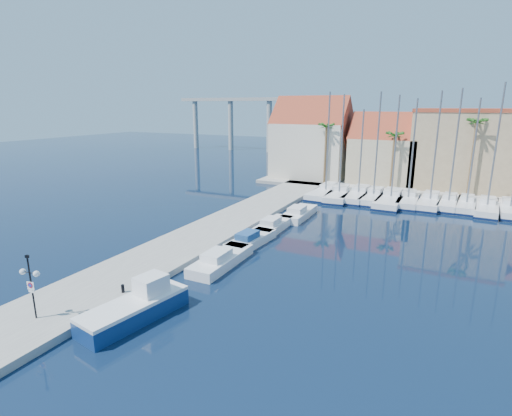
# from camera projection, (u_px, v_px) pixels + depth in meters

# --- Properties ---
(ground) EXTENTS (260.00, 260.00, 0.00)m
(ground) POSITION_uv_depth(u_px,v_px,m) (211.00, 321.00, 23.79)
(ground) COLOR black
(ground) RESTS_ON ground
(quay_west) EXTENTS (6.00, 77.00, 0.50)m
(quay_west) POSITION_uv_depth(u_px,v_px,m) (208.00, 233.00, 39.32)
(quay_west) COLOR gray
(quay_west) RESTS_ON ground
(shore_north) EXTENTS (54.00, 16.00, 0.50)m
(shore_north) POSITION_uv_depth(u_px,v_px,m) (437.00, 187.00, 60.96)
(shore_north) COLOR gray
(shore_north) RESTS_ON ground
(lamp_post) EXTENTS (1.32, 0.50, 3.91)m
(lamp_post) POSITION_uv_depth(u_px,v_px,m) (30.00, 277.00, 22.46)
(lamp_post) COLOR black
(lamp_post) RESTS_ON quay_west
(bollard) EXTENTS (0.22, 0.22, 0.54)m
(bollard) POSITION_uv_depth(u_px,v_px,m) (123.00, 289.00, 26.21)
(bollard) COLOR black
(bollard) RESTS_ON quay_west
(fishing_boat) EXTENTS (3.37, 6.98, 2.34)m
(fishing_boat) POSITION_uv_depth(u_px,v_px,m) (137.00, 306.00, 23.86)
(fishing_boat) COLOR navy
(fishing_boat) RESTS_ON ground
(motorboat_west_0) EXTENTS (2.29, 6.99, 1.40)m
(motorboat_west_0) POSITION_uv_depth(u_px,v_px,m) (221.00, 260.00, 31.82)
(motorboat_west_0) COLOR white
(motorboat_west_0) RESTS_ON ground
(motorboat_west_1) EXTENTS (2.44, 6.32, 1.40)m
(motorboat_west_1) POSITION_uv_depth(u_px,v_px,m) (250.00, 240.00, 36.49)
(motorboat_west_1) COLOR white
(motorboat_west_1) RESTS_ON ground
(motorboat_west_2) EXTENTS (2.12, 6.50, 1.40)m
(motorboat_west_2) POSITION_uv_depth(u_px,v_px,m) (273.00, 225.00, 40.93)
(motorboat_west_2) COLOR white
(motorboat_west_2) RESTS_ON ground
(motorboat_west_3) EXTENTS (2.32, 6.97, 1.40)m
(motorboat_west_3) POSITION_uv_depth(u_px,v_px,m) (299.00, 213.00, 45.50)
(motorboat_west_3) COLOR white
(motorboat_west_3) RESTS_ON ground
(sailboat_0) EXTENTS (3.42, 10.59, 14.19)m
(sailboat_0) POSITION_uv_depth(u_px,v_px,m) (327.00, 191.00, 56.53)
(sailboat_0) COLOR white
(sailboat_0) RESTS_ON ground
(sailboat_1) EXTENTS (3.60, 10.63, 13.82)m
(sailboat_1) POSITION_uv_depth(u_px,v_px,m) (340.00, 193.00, 55.27)
(sailboat_1) COLOR white
(sailboat_1) RESTS_ON ground
(sailboat_2) EXTENTS (3.07, 10.18, 11.94)m
(sailboat_2) POSITION_uv_depth(u_px,v_px,m) (359.00, 194.00, 54.78)
(sailboat_2) COLOR white
(sailboat_2) RESTS_ON ground
(sailboat_3) EXTENTS (2.67, 9.22, 14.11)m
(sailboat_3) POSITION_uv_depth(u_px,v_px,m) (374.00, 196.00, 53.52)
(sailboat_3) COLOR white
(sailboat_3) RESTS_ON ground
(sailboat_4) EXTENTS (3.16, 11.45, 13.69)m
(sailboat_4) POSITION_uv_depth(u_px,v_px,m) (392.00, 198.00, 52.45)
(sailboat_4) COLOR white
(sailboat_4) RESTS_ON ground
(sailboat_5) EXTENTS (2.68, 9.22, 13.25)m
(sailboat_5) POSITION_uv_depth(u_px,v_px,m) (408.00, 199.00, 51.89)
(sailboat_5) COLOR white
(sailboat_5) RESTS_ON ground
(sailboat_6) EXTENTS (2.86, 9.40, 14.14)m
(sailboat_6) POSITION_uv_depth(u_px,v_px,m) (430.00, 201.00, 50.88)
(sailboat_6) COLOR white
(sailboat_6) RESTS_ON ground
(sailboat_7) EXTENTS (2.75, 8.24, 14.40)m
(sailboat_7) POSITION_uv_depth(u_px,v_px,m) (449.00, 202.00, 50.01)
(sailboat_7) COLOR white
(sailboat_7) RESTS_ON ground
(sailboat_8) EXTENTS (2.53, 8.24, 13.30)m
(sailboat_8) POSITION_uv_depth(u_px,v_px,m) (467.00, 204.00, 49.14)
(sailboat_8) COLOR white
(sailboat_8) RESTS_ON ground
(sailboat_9) EXTENTS (3.03, 9.26, 14.95)m
(sailboat_9) POSITION_uv_depth(u_px,v_px,m) (487.00, 207.00, 47.91)
(sailboat_9) COLOR white
(sailboat_9) RESTS_ON ground
(sailboat_10) EXTENTS (2.50, 8.92, 14.61)m
(sailboat_10) POSITION_uv_depth(u_px,v_px,m) (510.00, 208.00, 47.18)
(sailboat_10) COLOR white
(sailboat_10) RESTS_ON ground
(building_0) EXTENTS (12.30, 9.00, 13.50)m
(building_0) POSITION_uv_depth(u_px,v_px,m) (312.00, 141.00, 67.18)
(building_0) COLOR beige
(building_0) RESTS_ON shore_north
(building_1) EXTENTS (10.30, 8.00, 11.00)m
(building_1) POSITION_uv_depth(u_px,v_px,m) (385.00, 152.00, 62.29)
(building_1) COLOR tan
(building_1) RESTS_ON shore_north
(building_2) EXTENTS (14.20, 10.20, 11.50)m
(building_2) POSITION_uv_depth(u_px,v_px,m) (464.00, 149.00, 58.15)
(building_2) COLOR tan
(building_2) RESTS_ON shore_north
(palm_0) EXTENTS (2.60, 2.60, 10.15)m
(palm_0) POSITION_uv_depth(u_px,v_px,m) (327.00, 128.00, 60.48)
(palm_0) COLOR brown
(palm_0) RESTS_ON shore_north
(palm_1) EXTENTS (2.60, 2.60, 9.15)m
(palm_1) POSITION_uv_depth(u_px,v_px,m) (395.00, 137.00, 56.39)
(palm_1) COLOR brown
(palm_1) RESTS_ON shore_north
(palm_2) EXTENTS (2.60, 2.60, 11.15)m
(palm_2) POSITION_uv_depth(u_px,v_px,m) (477.00, 125.00, 51.58)
(palm_2) COLOR brown
(palm_2) RESTS_ON shore_north
(viaduct) EXTENTS (48.00, 2.20, 14.45)m
(viaduct) POSITION_uv_depth(u_px,v_px,m) (252.00, 113.00, 109.15)
(viaduct) COLOR #9E9E99
(viaduct) RESTS_ON ground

